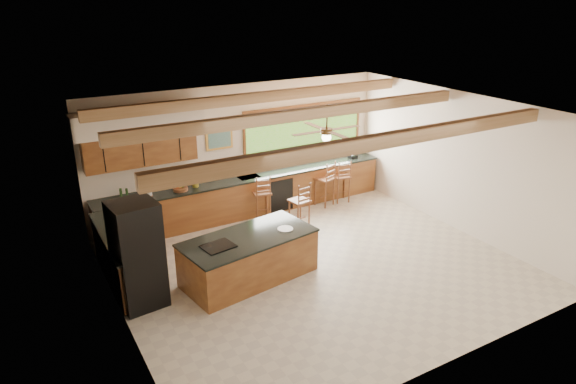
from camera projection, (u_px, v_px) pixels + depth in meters
ground at (316, 266)px, 9.85m from camera, size 7.20×7.20×0.00m
room_shell at (292, 148)px, 9.49m from camera, size 7.27×6.54×3.02m
counter_run at (223, 207)px, 11.33m from camera, size 7.12×3.10×1.26m
island at (249, 257)px, 9.28m from camera, size 2.56×1.49×0.86m
refrigerator at (138, 255)px, 8.33m from camera, size 0.78×0.76×1.83m
bar_stool_a at (263, 194)px, 11.58m from camera, size 0.47×0.47×1.10m
bar_stool_b at (301, 202)px, 11.13m from camera, size 0.44×0.44×1.09m
bar_stool_c at (343, 177)px, 12.62m from camera, size 0.46×0.46×1.09m
bar_stool_d at (326, 180)px, 12.38m from camera, size 0.51×0.51×1.14m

